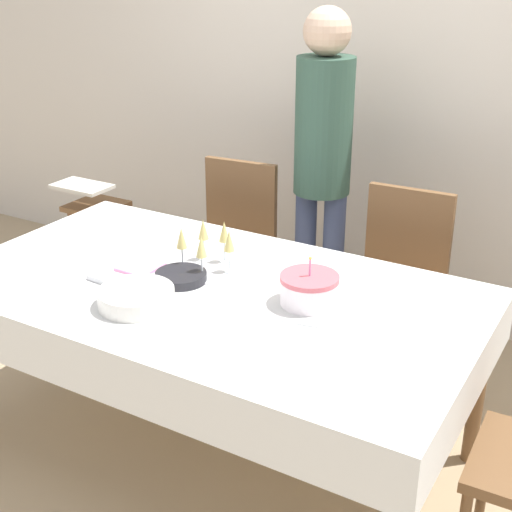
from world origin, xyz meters
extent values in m
plane|color=tan|center=(0.00, 0.00, 0.00)|extent=(12.00, 12.00, 0.00)
cube|color=silver|center=(0.00, 1.61, 1.35)|extent=(8.00, 0.05, 2.70)
cube|color=white|center=(0.00, 0.00, 0.75)|extent=(2.00, 1.10, 0.03)
cube|color=white|center=(0.00, 0.00, 0.66)|extent=(2.03, 1.13, 0.21)
cylinder|color=brown|center=(-0.94, 0.49, 0.37)|extent=(0.06, 0.06, 0.74)
cylinder|color=brown|center=(0.94, 0.49, 0.37)|extent=(0.06, 0.06, 0.74)
cube|color=brown|center=(-0.45, 0.80, 0.43)|extent=(0.45, 0.45, 0.04)
cube|color=brown|center=(-0.47, 0.99, 0.70)|extent=(0.40, 0.07, 0.50)
cylinder|color=brown|center=(-0.26, 0.63, 0.21)|extent=(0.04, 0.04, 0.41)
cylinder|color=brown|center=(-0.61, 0.60, 0.21)|extent=(0.04, 0.04, 0.41)
cylinder|color=brown|center=(-0.28, 0.99, 0.21)|extent=(0.04, 0.04, 0.41)
cylinder|color=brown|center=(-0.64, 0.96, 0.21)|extent=(0.04, 0.04, 0.41)
cube|color=brown|center=(0.45, 0.80, 0.43)|extent=(0.43, 0.43, 0.04)
cube|color=brown|center=(0.44, 0.99, 0.70)|extent=(0.40, 0.05, 0.50)
cylinder|color=brown|center=(0.64, 0.62, 0.21)|extent=(0.04, 0.04, 0.41)
cylinder|color=brown|center=(0.28, 0.61, 0.21)|extent=(0.04, 0.04, 0.41)
cylinder|color=brown|center=(0.62, 0.98, 0.21)|extent=(0.04, 0.04, 0.41)
cylinder|color=brown|center=(0.26, 0.97, 0.21)|extent=(0.04, 0.04, 0.41)
cylinder|color=brown|center=(1.06, 0.17, 0.21)|extent=(0.04, 0.04, 0.41)
cylinder|color=white|center=(0.39, 0.07, 0.81)|extent=(0.21, 0.21, 0.09)
cylinder|color=#D15B66|center=(0.39, 0.07, 0.87)|extent=(0.21, 0.21, 0.02)
cylinder|color=pink|center=(0.39, 0.07, 0.91)|extent=(0.01, 0.01, 0.06)
sphere|color=#F9CC4C|center=(0.39, 0.07, 0.95)|extent=(0.01, 0.01, 0.01)
cylinder|color=silver|center=(-0.10, 0.14, 0.77)|extent=(0.30, 0.30, 0.01)
cylinder|color=silver|center=(0.00, 0.14, 0.78)|extent=(0.05, 0.05, 0.00)
cylinder|color=silver|center=(0.00, 0.14, 0.82)|extent=(0.01, 0.01, 0.08)
cone|color=#E0CC72|center=(0.00, 0.14, 0.91)|extent=(0.04, 0.04, 0.08)
cylinder|color=silver|center=(-0.07, 0.22, 0.78)|extent=(0.05, 0.05, 0.00)
cylinder|color=silver|center=(-0.07, 0.22, 0.82)|extent=(0.01, 0.01, 0.08)
cone|color=#E0CC72|center=(-0.07, 0.22, 0.91)|extent=(0.04, 0.04, 0.08)
cylinder|color=silver|center=(-0.16, 0.19, 0.78)|extent=(0.05, 0.05, 0.00)
cylinder|color=silver|center=(-0.16, 0.19, 0.82)|extent=(0.01, 0.01, 0.08)
cone|color=#E0CC72|center=(-0.16, 0.19, 0.91)|extent=(0.04, 0.04, 0.08)
cylinder|color=silver|center=(-0.18, 0.07, 0.78)|extent=(0.05, 0.05, 0.00)
cylinder|color=silver|center=(-0.18, 0.07, 0.82)|extent=(0.01, 0.01, 0.08)
cone|color=#E0CC72|center=(-0.18, 0.07, 0.91)|extent=(0.04, 0.04, 0.08)
cylinder|color=silver|center=(-0.06, 0.04, 0.78)|extent=(0.05, 0.05, 0.00)
cylinder|color=silver|center=(-0.06, 0.04, 0.82)|extent=(0.01, 0.01, 0.08)
cone|color=#E0CC72|center=(-0.06, 0.04, 0.91)|extent=(0.04, 0.04, 0.08)
cylinder|color=silver|center=(-0.14, -0.26, 0.77)|extent=(0.27, 0.27, 0.01)
cylinder|color=silver|center=(-0.14, -0.26, 0.78)|extent=(0.27, 0.27, 0.01)
cylinder|color=silver|center=(-0.14, -0.26, 0.79)|extent=(0.27, 0.27, 0.01)
cylinder|color=silver|center=(-0.14, -0.26, 0.79)|extent=(0.27, 0.27, 0.01)
cylinder|color=silver|center=(-0.14, -0.26, 0.80)|extent=(0.27, 0.27, 0.01)
cylinder|color=silver|center=(-0.14, -0.26, 0.81)|extent=(0.27, 0.27, 0.01)
cylinder|color=silver|center=(-0.14, -0.26, 0.81)|extent=(0.27, 0.27, 0.01)
cylinder|color=silver|center=(-0.14, -0.26, 0.82)|extent=(0.27, 0.27, 0.01)
cylinder|color=silver|center=(-0.14, -0.26, 0.83)|extent=(0.27, 0.27, 0.01)
cylinder|color=black|center=(-0.12, -0.01, 0.77)|extent=(0.20, 0.20, 0.01)
cylinder|color=black|center=(-0.12, -0.01, 0.78)|extent=(0.20, 0.20, 0.01)
cylinder|color=black|center=(-0.12, -0.01, 0.79)|extent=(0.20, 0.20, 0.01)
cylinder|color=black|center=(-0.12, -0.01, 0.79)|extent=(0.20, 0.20, 0.01)
cylinder|color=black|center=(-0.12, -0.01, 0.80)|extent=(0.20, 0.20, 0.01)
cube|color=silver|center=(0.36, -0.10, 0.77)|extent=(0.30, 0.07, 0.00)
cube|color=silver|center=(-0.36, -0.17, 0.78)|extent=(0.17, 0.07, 0.02)
cube|color=pink|center=(-0.33, 0.00, 0.77)|extent=(0.15, 0.15, 0.01)
cylinder|color=#3F4C72|center=(-0.13, 1.08, 0.42)|extent=(0.11, 0.11, 0.83)
cylinder|color=#3F4C72|center=(0.03, 1.08, 0.42)|extent=(0.11, 0.11, 0.83)
cylinder|color=#335142|center=(-0.05, 1.08, 1.16)|extent=(0.28, 0.28, 0.66)
sphere|color=#D8B293|center=(-0.05, 1.08, 1.60)|extent=(0.23, 0.23, 0.23)
cube|color=brown|center=(-1.44, 0.94, 0.55)|extent=(0.30, 0.30, 0.03)
cube|color=silver|center=(-1.44, 0.84, 0.70)|extent=(0.33, 0.20, 0.02)
cylinder|color=brown|center=(-1.55, 0.83, 0.27)|extent=(0.03, 0.03, 0.54)
cylinder|color=brown|center=(-1.33, 0.83, 0.27)|extent=(0.03, 0.03, 0.54)
cylinder|color=brown|center=(-1.55, 1.05, 0.27)|extent=(0.03, 0.03, 0.54)
cylinder|color=brown|center=(-1.33, 1.05, 0.27)|extent=(0.03, 0.03, 0.54)
camera|label=1|loc=(1.38, -2.01, 1.95)|focal=50.00mm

